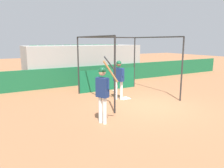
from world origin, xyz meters
The scene contains 8 objects.
ground_plane centered at (0.00, 0.00, 0.00)m, with size 60.00×60.00×0.00m, color #9E6642.
outfield_wall centered at (0.00, 5.60, 0.57)m, with size 24.00×0.12×1.14m.
bleacher_section centered at (0.00, 6.86, 1.21)m, with size 7.60×2.40×2.42m.
batting_cage centered at (0.04, 2.83, 1.25)m, with size 3.56×3.66×2.90m.
home_plate centered at (-0.18, 1.55, 0.01)m, with size 0.44×0.44×0.02m.
player_batter centered at (-0.55, 1.56, 1.11)m, with size 0.65×0.88×1.99m.
player_waiting centered at (-2.58, -0.74, 1.15)m, with size 0.57×0.61×2.12m.
baseball centered at (0.09, 3.11, 0.04)m, with size 0.07×0.07×0.07m.
Camera 1 is at (-5.76, -6.81, 2.70)m, focal length 35.00 mm.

